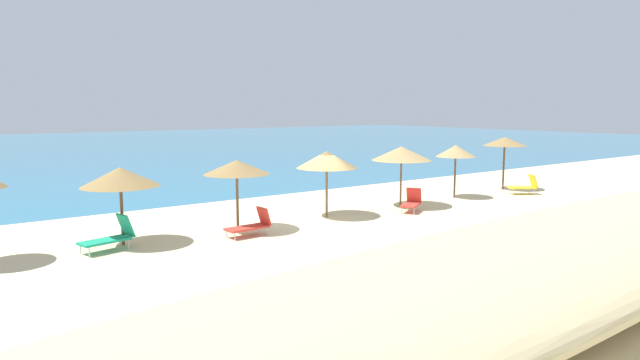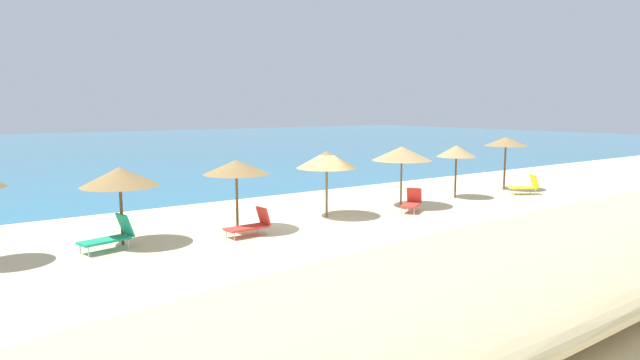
# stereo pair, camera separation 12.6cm
# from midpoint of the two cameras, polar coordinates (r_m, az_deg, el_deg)

# --- Properties ---
(ground_plane) EXTENTS (160.00, 160.00, 0.00)m
(ground_plane) POSITION_cam_midpoint_polar(r_m,az_deg,el_deg) (20.97, -0.73, -4.42)
(ground_plane) COLOR beige
(sea_water) EXTENTS (160.00, 77.26, 0.01)m
(sea_water) POSITION_cam_midpoint_polar(r_m,az_deg,el_deg) (63.04, -25.11, 2.95)
(sea_water) COLOR teal
(sea_water) RESTS_ON ground_plane
(dune_ridge) EXTENTS (41.52, 7.43, 1.63)m
(dune_ridge) POSITION_cam_midpoint_polar(r_m,az_deg,el_deg) (15.89, 26.72, -6.17)
(dune_ridge) COLOR #C9B586
(dune_ridge) RESTS_ON ground_plane
(beach_umbrella_1) EXTENTS (2.44, 2.44, 2.51)m
(beach_umbrella_1) POSITION_cam_midpoint_polar(r_m,az_deg,el_deg) (18.29, -20.39, 0.30)
(beach_umbrella_1) COLOR brown
(beach_umbrella_1) RESTS_ON ground_plane
(beach_umbrella_2) EXTENTS (2.33, 2.33, 2.55)m
(beach_umbrella_2) POSITION_cam_midpoint_polar(r_m,az_deg,el_deg) (19.31, -8.91, 1.32)
(beach_umbrella_2) COLOR brown
(beach_umbrella_2) RESTS_ON ground_plane
(beach_umbrella_3) EXTENTS (2.42, 2.42, 2.65)m
(beach_umbrella_3) POSITION_cam_midpoint_polar(r_m,az_deg,el_deg) (21.62, 0.54, 2.14)
(beach_umbrella_3) COLOR brown
(beach_umbrella_3) RESTS_ON ground_plane
(beach_umbrella_4) EXTENTS (2.63, 2.63, 2.68)m
(beach_umbrella_4) POSITION_cam_midpoint_polar(r_m,az_deg,el_deg) (24.14, 8.38, 2.77)
(beach_umbrella_4) COLOR brown
(beach_umbrella_4) RESTS_ON ground_plane
(beach_umbrella_5) EXTENTS (1.90, 1.90, 2.57)m
(beach_umbrella_5) POSITION_cam_midpoint_polar(r_m,az_deg,el_deg) (27.02, 13.90, 2.95)
(beach_umbrella_5) COLOR brown
(beach_umbrella_5) RESTS_ON ground_plane
(beach_umbrella_6) EXTENTS (2.26, 2.26, 2.81)m
(beach_umbrella_6) POSITION_cam_midpoint_polar(r_m,az_deg,el_deg) (30.46, 18.68, 3.83)
(beach_umbrella_6) COLOR brown
(beach_umbrella_6) RESTS_ON ground_plane
(lounge_chair_0) EXTENTS (1.70, 0.98, 1.07)m
(lounge_chair_0) POSITION_cam_midpoint_polar(r_m,az_deg,el_deg) (18.03, -21.23, -5.51)
(lounge_chair_0) COLOR #199972
(lounge_chair_0) RESTS_ON ground_plane
(lounge_chair_2) EXTENTS (1.59, 0.72, 0.94)m
(lounge_chair_2) POSITION_cam_midpoint_polar(r_m,az_deg,el_deg) (18.87, -7.38, -4.67)
(lounge_chair_2) COLOR red
(lounge_chair_2) RESTS_ON ground_plane
(lounge_chair_3) EXTENTS (1.51, 1.31, 1.01)m
(lounge_chair_3) POSITION_cam_midpoint_polar(r_m,az_deg,el_deg) (29.35, 20.58, -0.56)
(lounge_chair_3) COLOR yellow
(lounge_chair_3) RESTS_ON ground_plane
(lounge_chair_4) EXTENTS (1.40, 1.19, 0.96)m
(lounge_chair_4) POSITION_cam_midpoint_polar(r_m,az_deg,el_deg) (23.30, 9.43, -2.26)
(lounge_chair_4) COLOR red
(lounge_chair_4) RESTS_ON ground_plane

